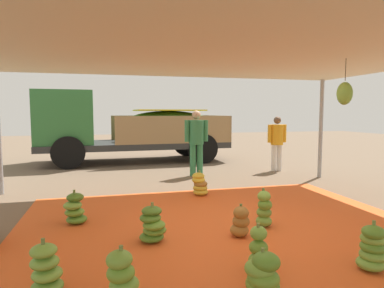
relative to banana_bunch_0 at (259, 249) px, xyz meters
name	(u,v)px	position (x,y,z in m)	size (l,w,h in m)	color
ground_plane	(182,187)	(0.06, 4.15, -0.22)	(40.00, 40.00, 0.00)	brown
tarp_orange	(227,232)	(0.06, 1.15, -0.22)	(6.00, 5.25, 0.01)	#E05B23
tent_canopy	(232,50)	(0.07, 1.06, 2.32)	(8.00, 7.00, 2.61)	#9EA0A5
banana_bunch_0	(259,249)	(0.00, 0.00, 0.00)	(0.29, 0.30, 0.50)	#75A83D
banana_bunch_1	(46,270)	(-2.16, 0.01, 0.01)	(0.40, 0.40, 0.53)	#6B9E38
banana_bunch_2	(240,222)	(0.17, 0.92, -0.02)	(0.36, 0.36, 0.45)	#996628
banana_bunch_3	(200,185)	(0.26, 3.31, 0.01)	(0.44, 0.44, 0.52)	gold
banana_bunch_4	(372,249)	(1.17, -0.35, 0.02)	(0.41, 0.40, 0.54)	#6B9E38
banana_bunch_5	(263,274)	(-0.20, -0.52, -0.02)	(0.43, 0.42, 0.44)	#60932D
banana_bunch_6	(75,210)	(-2.07, 2.04, 0.01)	(0.46, 0.44, 0.53)	#518428
banana_bunch_7	(264,210)	(0.67, 1.21, 0.04)	(0.30, 0.30, 0.58)	#6B9E38
banana_bunch_9	(122,281)	(-1.48, -0.42, 0.03)	(0.36, 0.34, 0.56)	#60932D
banana_bunch_11	(153,225)	(-1.02, 1.03, 0.01)	(0.45, 0.47, 0.53)	#518428
cargo_truck_main	(128,127)	(-0.85, 8.60, 0.98)	(6.37, 2.55, 2.40)	#2D2D2D
worker_0	(277,139)	(3.23, 5.61, 0.71)	(0.58, 0.36, 1.59)	silver
worker_1	(196,138)	(0.76, 5.47, 0.81)	(0.65, 0.39, 1.76)	#337A4C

